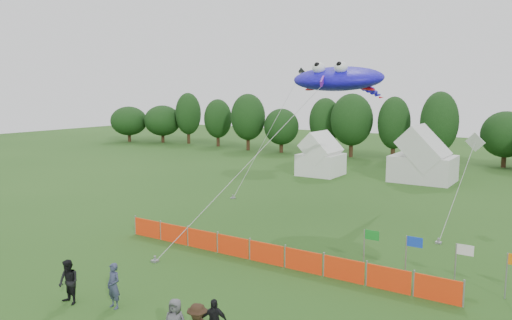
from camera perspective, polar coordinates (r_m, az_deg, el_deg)
The scene contains 10 objects.
treeline at distance 58.44m, azimuth 22.90°, elevation 3.37°, with size 104.57×8.78×8.36m.
tent_left at distance 49.12m, azimuth 7.43°, elevation 0.28°, with size 3.88×3.88×3.42m.
tent_right at distance 47.73m, azimuth 18.57°, elevation -0.02°, with size 5.50×4.40×3.88m.
barrier_fence at distance 24.43m, azimuth 1.19°, elevation -10.61°, with size 17.90×0.06×1.00m.
flag_row at distance 22.68m, azimuth 24.88°, elevation -10.56°, with size 10.73×0.61×2.26m.
spectator_a at distance 20.39m, azimuth -15.96°, elevation -13.65°, with size 0.64×0.42×1.77m, color #313752.
spectator_b at distance 21.28m, azimuth -20.64°, elevation -12.94°, with size 0.86×0.67×1.76m, color black.
stingray_kite at distance 33.55m, azimuth 9.70°, elevation 9.10°, with size 6.67×21.64×10.11m.
small_kite_white at distance 32.96m, azimuth 22.95°, elevation -0.52°, with size 1.28×6.65×5.68m.
small_kite_dark at distance 41.52m, azimuth 1.91°, elevation 4.02°, with size 1.51×9.34×10.27m.
Camera 1 is at (12.08, -12.42, 8.32)m, focal length 35.00 mm.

